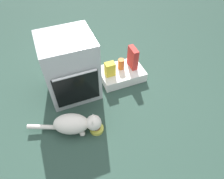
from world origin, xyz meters
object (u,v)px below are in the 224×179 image
Objects in this scene: food_bowl at (97,129)px; cat at (75,124)px; pantry_cabinet at (122,74)px; cereal_box at (133,58)px; oven at (70,67)px; sauce_jar at (121,64)px; snack_bag at (110,69)px.

food_bowl is 0.20× the size of cat.
pantry_cabinet is 0.26m from cereal_box.
pantry_cabinet is 0.85m from food_bowl.
cat is 1.10m from cereal_box.
cat reaches higher than pantry_cabinet.
sauce_jar is (0.64, 0.04, -0.19)m from oven.
cereal_box is (0.79, 0.03, -0.12)m from oven.
food_bowl is 0.76m from snack_bag.
oven is at bearing -176.19° from sauce_jar.
cereal_box reaches higher than sauce_jar.
pantry_cabinet is 3.96× the size of sauce_jar.
oven is 0.67m from sauce_jar.
cat is (-0.20, 0.08, 0.10)m from food_bowl.
snack_bag is (-0.17, -0.06, 0.02)m from sauce_jar.
cereal_box is at bearing 53.62° from cat.
sauce_jar is 0.78× the size of snack_bag.
oven is 1.38× the size of pantry_cabinet.
oven is at bearing -178.09° from cereal_box.
sauce_jar is at bearing 50.22° from food_bowl.
sauce_jar reaches higher than cat.
cereal_box is at bearing 1.91° from oven.
cat is 5.24× the size of sauce_jar.
food_bowl is 1.05× the size of sauce_jar.
cereal_box is (0.92, 0.59, 0.14)m from cat.
oven reaches higher than cereal_box.
sauce_jar is at bearing 173.85° from cereal_box.
snack_bag is at bearing -172.58° from cereal_box.
cat is at bearing -102.66° from oven.
snack_bag is (0.59, 0.55, 0.09)m from cat.
pantry_cabinet is at bearing 48.76° from food_bowl.
pantry_cabinet is 0.95m from cat.
cat is at bearing 159.01° from food_bowl.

